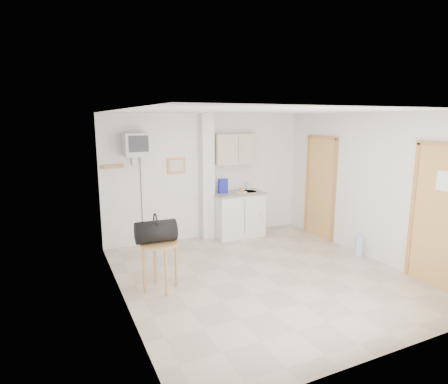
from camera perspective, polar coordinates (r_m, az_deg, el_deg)
name	(u,v)px	position (r m, az deg, el deg)	size (l,w,h in m)	color
ground	(263,275)	(5.99, 5.98, -12.54)	(4.50, 4.50, 0.00)	#BBAB94
room_envelope	(276,176)	(5.75, 7.88, 2.44)	(4.24, 4.54, 2.55)	white
kitchenette	(238,198)	(7.68, 2.08, -0.85)	(1.03, 0.58, 2.10)	white
crt_television	(136,145)	(6.87, -13.24, 6.98)	(0.44, 0.45, 2.15)	slate
round_table	(160,250)	(5.38, -9.75, -8.64)	(0.55, 0.55, 0.71)	#A57442
duffel_bag	(156,231)	(5.29, -10.36, -5.90)	(0.57, 0.33, 0.41)	black
water_bottle	(359,246)	(7.10, 19.90, -7.76)	(0.13, 0.13, 0.40)	#AAC2E3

